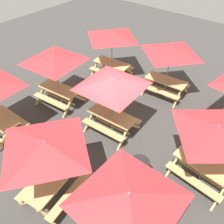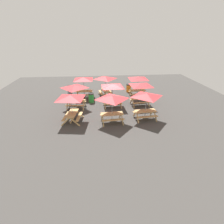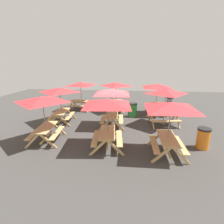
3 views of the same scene
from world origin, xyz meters
TOP-DOWN VIEW (x-y plane):
  - ground_plane at (0.00, 0.00)m, footprint 27.41×27.41m
  - picnic_table_0 at (3.36, 2.88)m, footprint 2.80×2.80m
  - picnic_table_1 at (-0.20, -0.06)m, footprint 2.82×2.82m
  - picnic_table_2 at (0.14, 3.30)m, footprint 2.15×2.15m
  - picnic_table_3 at (2.70, -3.07)m, footprint 2.83×2.83m
  - picnic_table_4 at (-3.35, -2.79)m, footprint 2.83×2.83m
  - picnic_table_5 at (-2.71, 2.98)m, footprint 2.19×2.19m
  - picnic_table_6 at (3.35, -0.02)m, footprint 2.17×2.17m
  - picnic_table_7 at (-3.00, -0.14)m, footprint 2.82×2.82m
  - picnic_table_8 at (0.28, -3.25)m, footprint 2.27×2.27m
  - trash_bin_orange at (-2.65, -4.51)m, footprint 0.59×0.59m
  - trash_bin_green at (1.90, -1.36)m, footprint 0.59×0.59m
  - trash_bin_gray at (4.51, -4.48)m, footprint 0.59×0.59m

SIDE VIEW (x-z plane):
  - ground_plane at x=0.00m, z-range 0.00..0.00m
  - trash_bin_orange at x=-2.65m, z-range 0.00..0.98m
  - trash_bin_green at x=1.90m, z-range 0.00..0.98m
  - trash_bin_gray at x=4.51m, z-range 0.00..0.98m
  - picnic_table_0 at x=3.36m, z-range 0.82..3.16m
  - picnic_table_1 at x=-0.20m, z-range 0.82..3.16m
  - picnic_table_2 at x=0.14m, z-range 0.82..3.16m
  - picnic_table_3 at x=2.70m, z-range 0.82..3.16m
  - picnic_table_4 at x=-3.35m, z-range 0.82..3.16m
  - picnic_table_5 at x=-2.71m, z-range 0.82..3.16m
  - picnic_table_6 at x=3.35m, z-range 0.82..3.16m
  - picnic_table_7 at x=-3.00m, z-range 0.82..3.16m
  - picnic_table_8 at x=0.28m, z-range 0.82..3.16m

